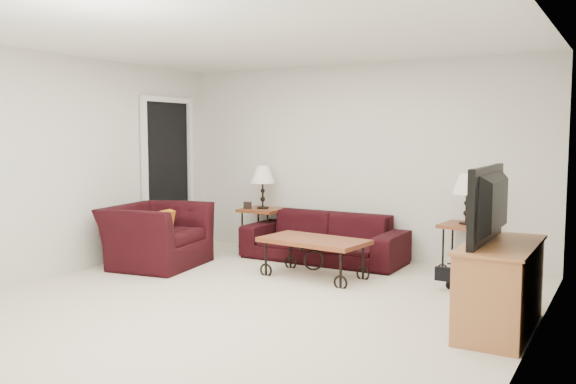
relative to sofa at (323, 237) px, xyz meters
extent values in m
plane|color=beige|center=(0.24, -2.02, -0.30)|extent=(5.00, 5.00, 0.00)
cube|color=silver|center=(0.24, 0.48, 0.95)|extent=(5.00, 0.02, 2.50)
cube|color=silver|center=(0.24, -4.52, 0.95)|extent=(5.00, 0.02, 2.50)
cube|color=silver|center=(-2.26, -2.02, 0.95)|extent=(0.02, 5.00, 2.50)
cube|color=silver|center=(2.74, -2.02, 0.95)|extent=(0.02, 5.00, 2.50)
plane|color=white|center=(0.24, -2.02, 2.20)|extent=(5.00, 5.00, 0.00)
cube|color=black|center=(-2.23, -0.37, 0.72)|extent=(0.08, 0.94, 2.04)
imported|color=black|center=(0.00, 0.00, 0.00)|extent=(2.06, 0.80, 0.60)
cube|color=brown|center=(-1.02, 0.18, -0.01)|extent=(0.54, 0.54, 0.59)
cube|color=brown|center=(1.73, 0.18, -0.01)|extent=(0.57, 0.57, 0.58)
cube|color=black|center=(-1.17, 0.03, 0.33)|extent=(0.12, 0.04, 0.10)
cube|color=black|center=(1.88, 0.03, 0.32)|extent=(0.12, 0.05, 0.10)
cube|color=brown|center=(0.31, -0.85, -0.08)|extent=(1.23, 0.75, 0.44)
imported|color=black|center=(-1.63, -1.27, 0.07)|extent=(1.16, 1.28, 0.75)
cube|color=#C27218|center=(-1.48, -1.32, 0.22)|extent=(0.14, 0.35, 0.34)
cube|color=#9F603B|center=(2.47, -1.72, 0.06)|extent=(0.50, 1.21, 0.72)
imported|color=black|center=(2.45, -1.72, 0.74)|extent=(0.14, 1.08, 0.62)
ellipsoid|color=black|center=(1.76, -0.61, -0.08)|extent=(0.35, 0.27, 0.44)
camera|label=1|loc=(3.38, -6.78, 1.31)|focal=37.74mm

